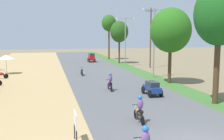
{
  "coord_description": "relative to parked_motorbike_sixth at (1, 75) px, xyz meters",
  "views": [
    {
      "loc": [
        -6.53,
        -10.89,
        5.19
      ],
      "look_at": [
        -0.57,
        14.53,
        1.79
      ],
      "focal_mm": 43.48,
      "sensor_mm": 36.0,
      "label": 1
    }
  ],
  "objects": [
    {
      "name": "utility_pole_near",
      "position": [
        21.19,
        6.55,
        4.31
      ],
      "size": [
        1.8,
        0.2,
        9.34
      ],
      "color": "brown",
      "rests_on": "ground"
    },
    {
      "name": "motorbike_ahead_fourth",
      "position": [
        9.6,
        0.46,
        0.02
      ],
      "size": [
        0.54,
        1.8,
        0.94
      ],
      "color": "black",
      "rests_on": "road_strip"
    },
    {
      "name": "car_sedan_blue",
      "position": [
        14.03,
        -12.4,
        0.19
      ],
      "size": [
        1.1,
        2.26,
        1.19
      ],
      "color": "navy",
      "rests_on": "road_strip"
    },
    {
      "name": "car_van_red",
      "position": [
        13.44,
        17.01,
        0.47
      ],
      "size": [
        1.19,
        2.41,
        1.67
      ],
      "color": "red",
      "rests_on": "road_strip"
    },
    {
      "name": "median_tree_fourth",
      "position": [
        17.97,
        22.05,
        6.97
      ],
      "size": [
        3.0,
        3.0,
        9.28
      ],
      "color": "#4C351E",
      "rests_on": "median_strip"
    },
    {
      "name": "street_signboard",
      "position": [
        6.71,
        -21.11,
        0.55
      ],
      "size": [
        0.06,
        1.3,
        1.5
      ],
      "color": "#262628",
      "rests_on": "dirt_shoulder"
    },
    {
      "name": "motorbike_ahead_third",
      "position": [
        11.01,
        -9.62,
        0.3
      ],
      "size": [
        0.54,
        1.8,
        1.66
      ],
      "color": "black",
      "rests_on": "road_strip"
    },
    {
      "name": "streetlamp_mid",
      "position": [
        17.9,
        9.41,
        4.08
      ],
      "size": [
        3.16,
        0.2,
        7.94
      ],
      "color": "gray",
      "rests_on": "median_strip"
    },
    {
      "name": "parked_motorbike_sixth",
      "position": [
        0.0,
        0.0,
        0.0
      ],
      "size": [
        1.8,
        0.54,
        0.94
      ],
      "color": "black",
      "rests_on": "dirt_shoulder"
    },
    {
      "name": "median_tree_second",
      "position": [
        18.06,
        -7.18,
        5.09
      ],
      "size": [
        4.3,
        4.3,
        7.95
      ],
      "color": "#4C351E",
      "rests_on": "median_strip"
    },
    {
      "name": "vendor_umbrella",
      "position": [
        0.13,
        3.98,
        1.75
      ],
      "size": [
        2.2,
        2.2,
        2.52
      ],
      "color": "#99999E",
      "rests_on": "dirt_shoulder"
    },
    {
      "name": "motorbike_ahead_second",
      "position": [
        10.65,
        -18.98,
        0.3
      ],
      "size": [
        0.54,
        1.8,
        1.66
      ],
      "color": "black",
      "rests_on": "road_strip"
    },
    {
      "name": "median_tree_third",
      "position": [
        18.06,
        13.89,
        5.15
      ],
      "size": [
        3.24,
        3.24,
        7.6
      ],
      "color": "#4C351E",
      "rests_on": "median_strip"
    },
    {
      "name": "streetlamp_near",
      "position": [
        17.9,
        -3.03,
        4.25
      ],
      "size": [
        3.16,
        0.2,
        8.28
      ],
      "color": "gray",
      "rests_on": "median_strip"
    },
    {
      "name": "median_tree_nearest",
      "position": [
        17.67,
        -15.99,
        6.05
      ],
      "size": [
        3.63,
        3.63,
        8.87
      ],
      "color": "#4C351E",
      "rests_on": "median_strip"
    }
  ]
}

